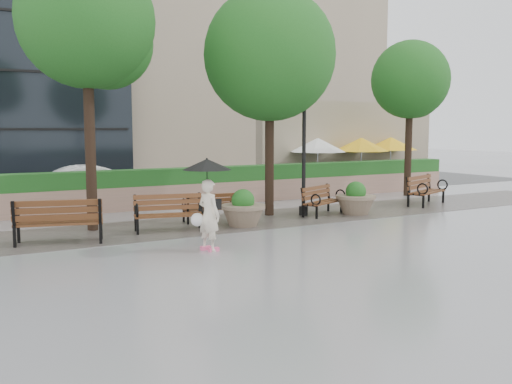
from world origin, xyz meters
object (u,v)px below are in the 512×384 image
bench_0 (59,230)px  bench_2 (211,213)px  bench_4 (426,196)px  planter_left (243,212)px  pedestrian (208,195)px  planter_right (356,201)px  bench_1 (170,221)px  bench_3 (323,207)px  lamppost (304,152)px  car_right (96,183)px

bench_0 → bench_2: 4.64m
bench_4 → planter_left: 7.86m
bench_4 → pedestrian: size_ratio=1.01×
planter_right → bench_1: bearing=179.7°
bench_3 → planter_left: bearing=165.5°
planter_left → lamppost: 3.14m
bench_0 → planter_left: bearing=-164.5°
planter_left → pedestrian: size_ratio=0.61×
bench_4 → car_right: 12.19m
planter_left → bench_4: bearing=5.0°
bench_0 → planter_left: (4.98, -0.00, 0.09)m
bench_2 → bench_3: 3.70m
bench_3 → bench_4: size_ratio=0.87×
bench_1 → bench_3: bearing=16.1°
bench_3 → planter_left: 3.24m
bench_1 → lamppost: lamppost is taller
planter_right → bench_3: bearing=158.4°
bench_1 → bench_0: bearing=-163.5°
bench_2 → pedestrian: size_ratio=0.80×
planter_right → car_right: bearing=130.9°
bench_3 → bench_4: bearing=-23.6°
bench_0 → planter_right: 9.17m
bench_4 → lamppost: 5.51m
bench_0 → pedestrian: pedestrian is taller
bench_3 → planter_left: (-3.18, -0.58, 0.14)m
bench_1 → bench_2: 1.86m
bench_1 → car_right: car_right is taller
planter_right → car_right: (-6.40, 7.40, 0.27)m
bench_3 → lamppost: lamppost is taller
car_right → pedestrian: size_ratio=2.01×
lamppost → pedestrian: (-4.79, -3.23, -0.75)m
pedestrian → bench_0: bearing=28.8°
bench_2 → planter_left: 1.23m
planter_left → car_right: (-2.21, 7.59, 0.27)m
car_right → planter_right: bearing=-138.8°
bench_1 → planter_left: (2.11, -0.22, 0.12)m
planter_left → lamppost: size_ratio=0.28×
bench_4 → pedestrian: 10.55m
planter_left → pedestrian: (-2.20, -2.44, 0.85)m
car_right → bench_4: bearing=-124.2°
bench_0 → car_right: bearing=-94.5°
bench_0 → lamppost: size_ratio=0.48×
bench_4 → pedestrian: pedestrian is taller
bench_3 → bench_2: bearing=146.7°
bench_1 → car_right: 7.38m
lamppost → bench_2: bearing=173.9°
bench_2 → bench_4: 8.32m
planter_left → lamppost: lamppost is taller
bench_4 → planter_left: (-7.83, -0.69, 0.10)m
bench_4 → bench_0: bearing=161.3°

